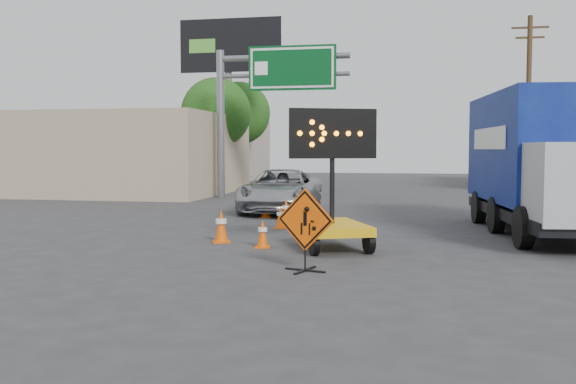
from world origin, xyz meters
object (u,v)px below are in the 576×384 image
(pickup_truck, at_px, (281,190))
(box_truck, at_px, (541,170))
(arrow_board, at_px, (332,218))
(construction_sign, at_px, (305,227))

(pickup_truck, bearing_deg, box_truck, -33.14)
(arrow_board, height_order, pickup_truck, arrow_board)
(construction_sign, distance_m, pickup_truck, 11.37)
(pickup_truck, distance_m, box_truck, 9.33)
(construction_sign, relative_size, arrow_board, 0.49)
(arrow_board, distance_m, pickup_truck, 8.85)
(construction_sign, xyz_separation_m, pickup_truck, (-2.80, 11.02, -0.05))
(construction_sign, bearing_deg, box_truck, 67.77)
(pickup_truck, height_order, box_truck, box_truck)
(arrow_board, relative_size, pickup_truck, 0.57)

